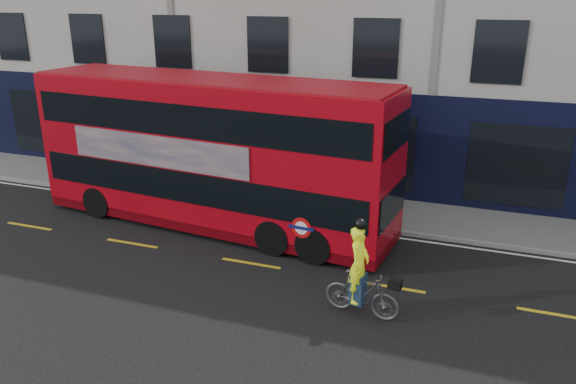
% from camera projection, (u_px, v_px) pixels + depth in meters
% --- Properties ---
extents(ground, '(120.00, 120.00, 0.00)m').
position_uv_depth(ground, '(380.00, 316.00, 13.43)').
color(ground, black).
rests_on(ground, ground).
extents(pavement, '(60.00, 3.00, 0.12)m').
position_uv_depth(pavement, '(417.00, 217.00, 19.17)').
color(pavement, slate).
rests_on(pavement, ground).
extents(kerb, '(60.00, 0.12, 0.13)m').
position_uv_depth(kerb, '(410.00, 234.00, 17.84)').
color(kerb, gray).
rests_on(kerb, ground).
extents(road_edge_line, '(58.00, 0.10, 0.01)m').
position_uv_depth(road_edge_line, '(409.00, 239.00, 17.59)').
color(road_edge_line, silver).
rests_on(road_edge_line, ground).
extents(lane_dashes, '(58.00, 0.12, 0.01)m').
position_uv_depth(lane_dashes, '(391.00, 287.00, 14.75)').
color(lane_dashes, gold).
rests_on(lane_dashes, ground).
extents(bus, '(12.23, 3.95, 4.85)m').
position_uv_depth(bus, '(213.00, 152.00, 17.96)').
color(bus, '#A90612').
rests_on(bus, ground).
extents(cyclist, '(1.92, 0.76, 2.47)m').
position_uv_depth(cyclist, '(361.00, 284.00, 13.22)').
color(cyclist, '#4D4F52').
rests_on(cyclist, ground).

